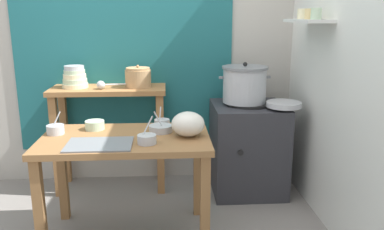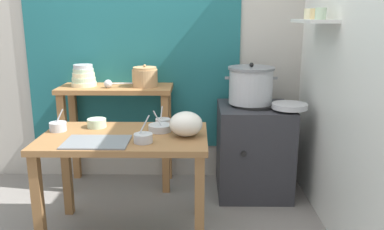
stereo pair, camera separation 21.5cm
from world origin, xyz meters
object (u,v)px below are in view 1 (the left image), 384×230
Objects in this scene: bowl_stack_enamel at (75,78)px; plastic_bag at (188,124)px; prep_bowl_4 at (162,122)px; steamer_pot at (245,84)px; prep_table at (126,153)px; prep_bowl_2 at (147,139)px; stove_block at (248,148)px; prep_bowl_1 at (161,128)px; clay_pot at (138,78)px; wide_pan at (284,104)px; ladle at (102,85)px; prep_bowl_3 at (95,125)px; back_shelf_table at (110,113)px; prep_bowl_0 at (55,129)px; serving_tray at (99,144)px.

plastic_bag is at bearing -43.74° from bowl_stack_enamel.
steamer_pot is at bearing 35.02° from prep_bowl_4.
prep_bowl_2 is (0.15, -0.16, 0.14)m from prep_table.
steamer_pot is 1.97× the size of plastic_bag.
prep_bowl_2 is at bearing -133.56° from stove_block.
prep_bowl_4 is at bearing 86.72° from prep_bowl_1.
steamer_pot is 1.98× the size of clay_pot.
ladle is at bearing 171.12° from wide_pan.
clay_pot is 1.29× the size of prep_bowl_2.
prep_bowl_3 is at bearing -154.99° from steamer_pot.
plastic_bag is at bearing -30.71° from prep_bowl_1.
prep_bowl_3 is (0.26, -0.66, -0.23)m from bowl_stack_enamel.
prep_bowl_3 is at bearing 162.67° from plastic_bag.
prep_table is 5.08× the size of clay_pot.
plastic_bag is at bearing -53.61° from back_shelf_table.
clay_pot is at bearing -1.45° from bowl_stack_enamel.
clay_pot is 1.02m from prep_bowl_2.
clay_pot reaches higher than plastic_bag.
prep_bowl_4 is at bearing -46.63° from ladle.
ladle is 1.90× the size of prep_bowl_0.
prep_bowl_0 is (-1.39, -0.63, -0.18)m from steamer_pot.
steamer_pot reaches higher than prep_bowl_1.
plastic_bag is at bearing -49.43° from ladle.
wide_pan is (1.70, -0.32, -0.18)m from bowl_stack_enamel.
prep_bowl_3 is at bearing 137.49° from prep_bowl_2.
back_shelf_table is 0.41m from bowl_stack_enamel.
prep_bowl_4 is (0.71, 0.15, -0.01)m from prep_bowl_0.
bowl_stack_enamel is 0.75m from prep_bowl_3.
ladle is 0.73m from prep_bowl_4.
prep_bowl_4 is (-0.17, 0.25, -0.05)m from plastic_bag.
serving_tray is (0.11, -0.93, -0.21)m from ladle.
steamer_pot reaches higher than back_shelf_table.
prep_bowl_2 is at bearing -42.51° from prep_bowl_3.
back_shelf_table is at bearing 174.48° from steamer_pot.
prep_bowl_4 is (0.73, -0.60, -0.24)m from bowl_stack_enamel.
prep_bowl_3 is (-0.23, 0.18, 0.14)m from prep_table.
steamer_pot is 1.51× the size of ladle.
prep_bowl_0 reaches higher than prep_table.
prep_bowl_2 is at bearing -147.09° from wide_pan.
plastic_bag is at bearing 28.72° from prep_bowl_2.
prep_bowl_3 is at bearing 140.84° from prep_table.
stove_block is 1.11m from clay_pot.
steamer_pot reaches higher than prep_table.
stove_block is 5.88× the size of prep_bowl_3.
serving_tray is at bearing -141.80° from stove_block.
prep_table is 0.50m from prep_bowl_0.
prep_table is 7.34× the size of prep_bowl_0.
clay_pot is (-0.89, 0.11, 0.05)m from steamer_pot.
prep_bowl_1 is at bearing -140.39° from stove_block.
prep_table is at bearing -92.74° from clay_pot.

